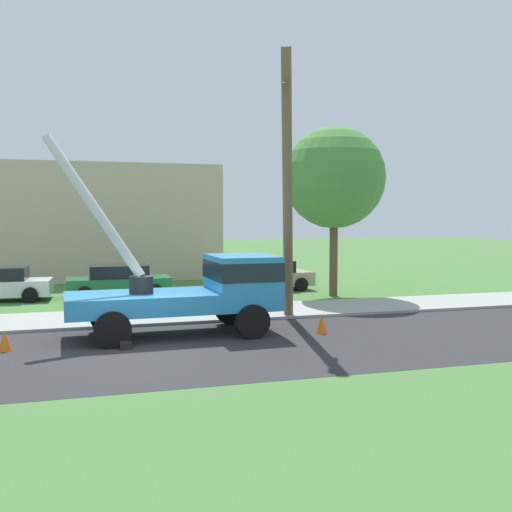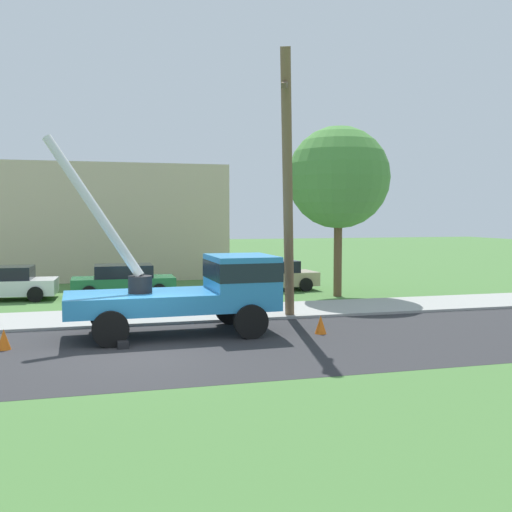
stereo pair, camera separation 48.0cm
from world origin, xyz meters
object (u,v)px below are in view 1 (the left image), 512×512
at_px(roadside_tree_near, 334,178).
at_px(parked_sedan_tan, 266,275).
at_px(utility_truck, 201,287).
at_px(parked_sedan_green, 119,281).
at_px(leaning_utility_pole, 287,187).
at_px(traffic_cone_behind, 5,341).
at_px(traffic_cone_ahead, 322,324).

bearing_deg(roadside_tree_near, parked_sedan_tan, 129.38).
distance_m(utility_truck, parked_sedan_green, 9.06).
bearing_deg(leaning_utility_pole, traffic_cone_behind, -168.95).
height_order(traffic_cone_behind, parked_sedan_green, parked_sedan_green).
xyz_separation_m(traffic_cone_behind, parked_sedan_tan, (10.45, 10.25, 0.43)).
height_order(utility_truck, parked_sedan_green, utility_truck).
bearing_deg(utility_truck, leaning_utility_pole, 14.45).
xyz_separation_m(utility_truck, traffic_cone_ahead, (3.50, -1.07, -1.13)).
xyz_separation_m(utility_truck, parked_sedan_green, (-1.85, 8.84, -0.70)).
height_order(leaning_utility_pole, traffic_cone_behind, leaning_utility_pole).
bearing_deg(traffic_cone_behind, parked_sedan_green, 69.77).
relative_size(utility_truck, traffic_cone_ahead, 12.19).
relative_size(parked_sedan_tan, roadside_tree_near, 0.60).
distance_m(parked_sedan_green, roadside_tree_near, 10.44).
xyz_separation_m(utility_truck, leaning_utility_pole, (3.04, 0.78, 3.07)).
xyz_separation_m(leaning_utility_pole, parked_sedan_green, (-4.90, 8.06, -3.77)).
bearing_deg(leaning_utility_pole, traffic_cone_ahead, -76.27).
bearing_deg(utility_truck, parked_sedan_green, 101.83).
bearing_deg(parked_sedan_green, utility_truck, -78.17).
distance_m(leaning_utility_pole, parked_sedan_tan, 9.59).
xyz_separation_m(traffic_cone_ahead, parked_sedan_tan, (1.53, 10.45, 0.43)).
relative_size(leaning_utility_pole, parked_sedan_green, 1.98).
distance_m(parked_sedan_green, parked_sedan_tan, 6.90).
relative_size(utility_truck, parked_sedan_green, 1.55).
bearing_deg(roadside_tree_near, parked_sedan_green, 166.29).
bearing_deg(parked_sedan_green, parked_sedan_tan, 4.49).
bearing_deg(utility_truck, traffic_cone_behind, -170.89).
height_order(utility_truck, traffic_cone_behind, utility_truck).
bearing_deg(traffic_cone_ahead, parked_sedan_green, 118.36).
xyz_separation_m(traffic_cone_ahead, parked_sedan_green, (-5.35, 9.91, 0.43)).
xyz_separation_m(leaning_utility_pole, roadside_tree_near, (4.26, 5.82, 0.73)).
relative_size(leaning_utility_pole, roadside_tree_near, 1.17).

